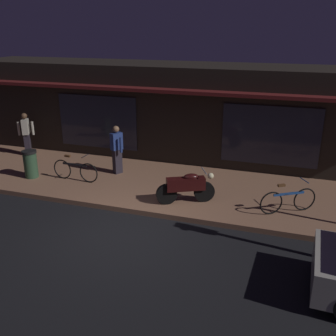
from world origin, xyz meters
TOP-DOWN VIEW (x-y plane):
  - ground_plane at (0.00, 0.00)m, footprint 60.00×60.00m
  - sidewalk_slab at (0.00, 3.00)m, footprint 18.00×4.00m
  - storefront_building at (0.00, 6.39)m, footprint 18.00×3.30m
  - motorcycle at (1.19, 1.90)m, footprint 1.57×0.93m
  - bicycle_parked at (3.96, 2.15)m, footprint 1.43×0.91m
  - bicycle_extra at (-2.73, 2.40)m, footprint 1.66×0.42m
  - person_photographer at (-5.90, 4.19)m, footprint 0.59×0.44m
  - person_bystander at (-1.71, 3.46)m, footprint 0.57×0.44m
  - trash_bin at (-4.30, 2.21)m, footprint 0.48×0.48m

SIDE VIEW (x-z plane):
  - ground_plane at x=0.00m, z-range 0.00..0.00m
  - sidewalk_slab at x=0.00m, z-range 0.00..0.15m
  - bicycle_parked at x=3.96m, z-range 0.05..0.96m
  - bicycle_extra at x=-2.73m, z-range 0.05..0.96m
  - trash_bin at x=-4.30m, z-range 0.16..1.09m
  - motorcycle at x=1.19m, z-range 0.16..1.13m
  - person_photographer at x=-5.90m, z-range 0.19..1.86m
  - person_bystander at x=-1.71m, z-range 0.19..1.86m
  - storefront_building at x=0.00m, z-range 0.00..3.60m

